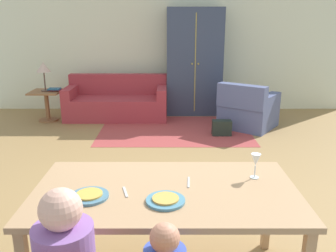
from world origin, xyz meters
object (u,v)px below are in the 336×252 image
Objects in this scene: couch at (116,102)px; side_table at (45,102)px; book_lower at (54,90)px; dining_table at (164,198)px; armoire at (193,62)px; wine_glass at (254,161)px; handbag at (220,128)px; armchair at (246,110)px; table_lamp at (42,68)px; plate_near_man at (88,196)px; plate_near_child at (164,201)px; book_upper at (53,89)px.

couch is 3.37× the size of side_table.
book_lower is (0.17, 0.03, 0.22)m from side_table.
armoire is (0.54, 5.02, 0.36)m from dining_table.
wine_glass is 0.32× the size of side_table.
wine_glass is 0.09× the size of armoire.
handbag is at bearing -15.69° from side_table.
armchair is 5.43× the size of book_lower.
book_lower is (0.17, 0.03, -0.41)m from table_lamp.
armoire reaches higher than handbag.
book_lower is (-3.56, 0.48, 0.28)m from armchair.
book_lower is at bearing 109.65° from plate_near_man.
plate_near_child reaches higher than handbag.
couch is at bearing -166.82° from armoire.
book_upper is (0.17, -0.01, 0.24)m from side_table.
wine_glass is 5.04m from book_upper.
couch is (-1.64, 4.48, -0.59)m from wine_glass.
table_lamp is 0.42m from book_upper.
armoire reaches higher than dining_table.
couch reaches higher than dining_table.
armoire is at bearing 91.25° from wine_glass.
wine_glass is (0.65, 0.18, 0.20)m from dining_table.
wine_glass reaches higher than book_upper.
book_upper is (-2.12, 4.39, -0.07)m from dining_table.
couch is 0.93× the size of armoire.
dining_table reaches higher than handbag.
plate_near_man is 1.34× the size of wine_glass.
table_lamp reaches higher than couch.
side_table is 1.81× the size of handbag.
wine_glass reaches higher than dining_table.
plate_near_child is at bearing -78.43° from couch.
side_table is 2.64× the size of book_lower.
table_lamp reaches higher than handbag.
armchair is 3.81m from table_lamp.
plate_near_man is at bearing -111.31° from handbag.
table_lamp is at bearing 124.84° from wine_glass.
dining_table is 3.33× the size of table_lamp.
plate_near_child is at bearing -103.99° from handbag.
couch is at bearing 95.91° from plate_near_man.
side_table is (-2.83, -0.62, -0.67)m from armoire.
side_table is (-3.72, 0.44, 0.06)m from armchair.
plate_near_man is 1.14× the size of book_lower.
dining_table is 4.22m from armchair.
wine_glass is 0.85× the size of book_upper.
plate_near_child reaches higher than book_upper.
wine_glass is at bearing -88.75° from armoire.
plate_near_man is 3.94m from handbag.
plate_near_child is 1.14× the size of book_upper.
plate_near_child is at bearing -65.31° from book_lower.
couch is at bearing 11.20° from book_lower.
armoire reaches higher than side_table.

